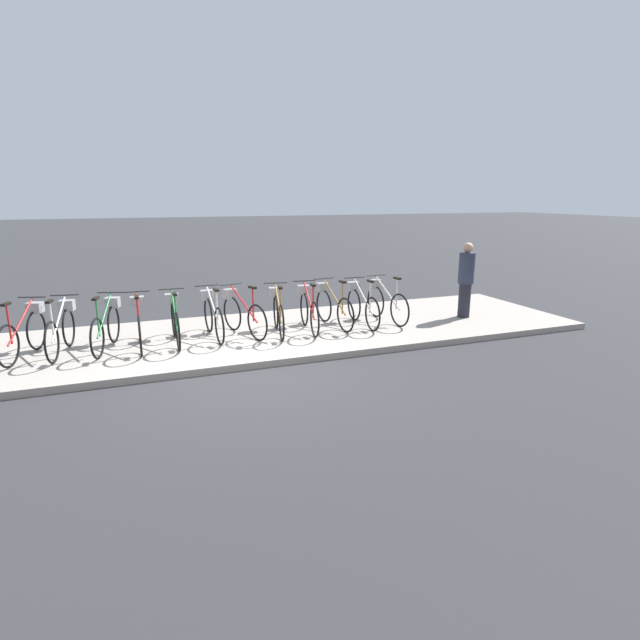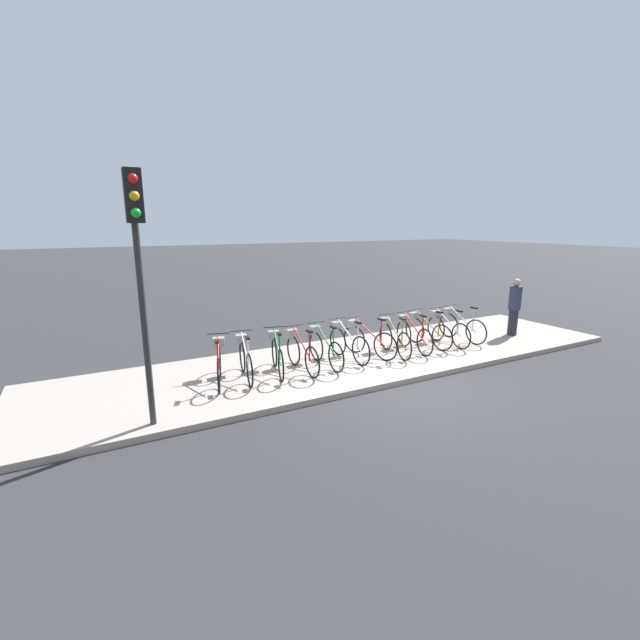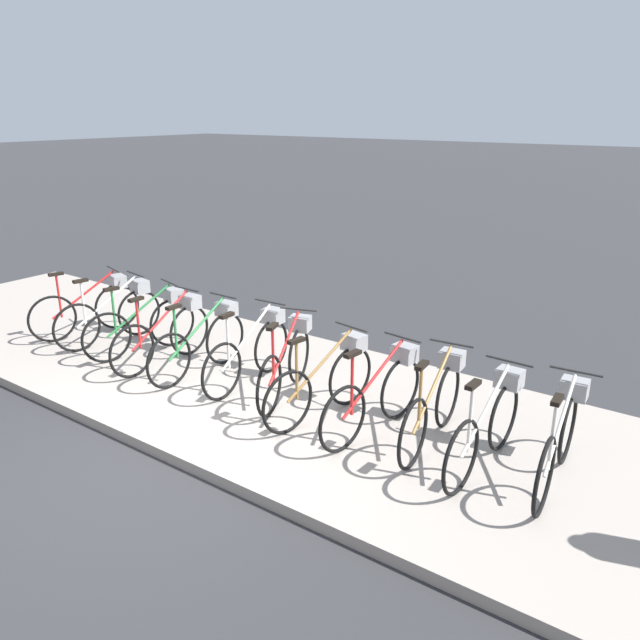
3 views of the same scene
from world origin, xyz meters
name	(u,v)px [view 2 (image 2 of 3)]	position (x,y,z in m)	size (l,w,h in m)	color
ground_plane	(402,385)	(0.00, 0.00, 0.00)	(120.00, 120.00, 0.00)	#2D2D30
sidewalk	(356,360)	(0.00, 1.74, 0.06)	(14.42, 3.48, 0.12)	#9E9389
parked_bicycle_0	(219,361)	(-3.35, 1.68, 0.56)	(0.60, 1.58, 1.00)	black
parked_bicycle_1	(245,358)	(-2.81, 1.67, 0.56)	(0.46, 1.62, 1.00)	black
parked_bicycle_2	(277,353)	(-2.10, 1.66, 0.56)	(0.56, 1.59, 1.00)	black
parked_bicycle_3	(301,351)	(-1.57, 1.56, 0.56)	(0.46, 1.63, 1.00)	black
parked_bicycle_4	(324,346)	(-0.96, 1.62, 0.56)	(0.46, 1.63, 1.00)	black
parked_bicycle_5	(347,341)	(-0.27, 1.75, 0.56)	(0.46, 1.63, 1.00)	black
parked_bicycle_6	(366,338)	(0.29, 1.74, 0.56)	(0.63, 1.57, 1.00)	black
parked_bicycle_7	(393,337)	(0.96, 1.56, 0.56)	(0.46, 1.62, 1.00)	black
parked_bicycle_8	(412,333)	(1.59, 1.60, 0.56)	(0.46, 1.62, 1.00)	black
parked_bicycle_9	(426,329)	(2.16, 1.73, 0.56)	(0.46, 1.63, 1.00)	black
parked_bicycle_10	(446,328)	(2.76, 1.61, 0.56)	(0.46, 1.63, 1.00)	black
parked_bicycle_11	(459,324)	(3.37, 1.73, 0.56)	(0.46, 1.63, 1.00)	black
pedestrian	(514,306)	(5.16, 1.40, 0.98)	(0.34, 0.34, 1.64)	#23232D
traffic_light	(138,249)	(-4.81, 0.24, 2.93)	(0.24, 0.40, 3.93)	#2D2D2D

